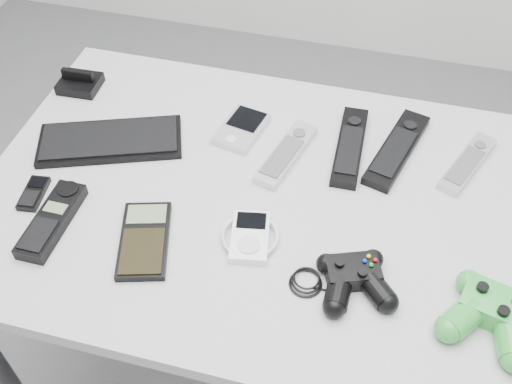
% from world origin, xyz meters
% --- Properties ---
extents(floor, '(3.50, 3.50, 0.00)m').
position_xyz_m(floor, '(0.00, 0.00, 0.00)').
color(floor, slate).
rests_on(floor, ground).
extents(desk, '(1.17, 0.75, 0.79)m').
position_xyz_m(desk, '(0.10, 0.03, 0.72)').
color(desk, '#9B9B9E').
rests_on(desk, floor).
extents(pda_keyboard, '(0.32, 0.22, 0.02)m').
position_xyz_m(pda_keyboard, '(-0.28, 0.09, 0.80)').
color(pda_keyboard, black).
rests_on(pda_keyboard, desk).
extents(dock_bracket, '(0.09, 0.08, 0.05)m').
position_xyz_m(dock_bracket, '(-0.43, 0.25, 0.81)').
color(dock_bracket, black).
rests_on(dock_bracket, desk).
extents(pda, '(0.11, 0.14, 0.02)m').
position_xyz_m(pda, '(-0.02, 0.20, 0.80)').
color(pda, silver).
rests_on(pda, desk).
extents(remote_silver_a, '(0.10, 0.20, 0.02)m').
position_xyz_m(remote_silver_a, '(0.09, 0.15, 0.80)').
color(remote_silver_a, silver).
rests_on(remote_silver_a, desk).
extents(remote_black_a, '(0.06, 0.23, 0.02)m').
position_xyz_m(remote_black_a, '(0.21, 0.20, 0.80)').
color(remote_black_a, black).
rests_on(remote_black_a, desk).
extents(remote_black_b, '(0.12, 0.25, 0.02)m').
position_xyz_m(remote_black_b, '(0.31, 0.22, 0.80)').
color(remote_black_b, black).
rests_on(remote_black_b, desk).
extents(remote_silver_b, '(0.12, 0.19, 0.02)m').
position_xyz_m(remote_silver_b, '(0.45, 0.21, 0.80)').
color(remote_silver_b, '#B0B0B7').
rests_on(remote_silver_b, desk).
extents(mobile_phone, '(0.05, 0.09, 0.01)m').
position_xyz_m(mobile_phone, '(-0.37, -0.08, 0.79)').
color(mobile_phone, black).
rests_on(mobile_phone, desk).
extents(cordless_handset, '(0.06, 0.18, 0.03)m').
position_xyz_m(cordless_handset, '(-0.30, -0.14, 0.80)').
color(cordless_handset, black).
rests_on(cordless_handset, desk).
extents(calculator, '(0.13, 0.19, 0.02)m').
position_xyz_m(calculator, '(-0.11, -0.14, 0.79)').
color(calculator, black).
rests_on(calculator, desk).
extents(mp3_player, '(0.13, 0.13, 0.02)m').
position_xyz_m(mp3_player, '(0.07, -0.08, 0.80)').
color(mp3_player, white).
rests_on(mp3_player, desk).
extents(controller_black, '(0.25, 0.20, 0.04)m').
position_xyz_m(controller_black, '(0.27, -0.13, 0.81)').
color(controller_black, black).
rests_on(controller_black, desk).
extents(controller_green, '(0.19, 0.19, 0.05)m').
position_xyz_m(controller_green, '(0.49, -0.14, 0.81)').
color(controller_green, '#268C2E').
rests_on(controller_green, desk).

